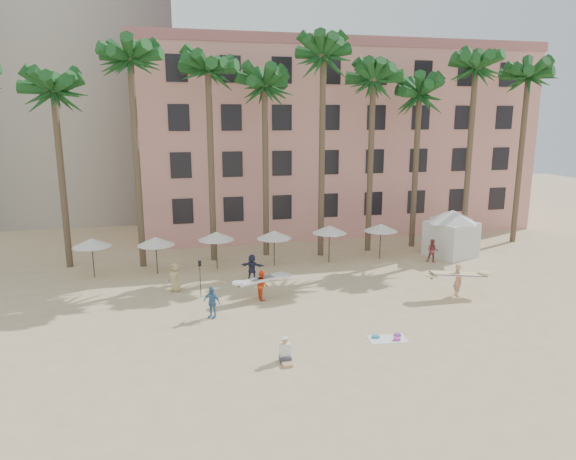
# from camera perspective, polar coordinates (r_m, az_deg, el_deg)

# --- Properties ---
(ground) EXTENTS (120.00, 120.00, 0.00)m
(ground) POSITION_cam_1_polar(r_m,az_deg,el_deg) (25.18, 6.59, -11.67)
(ground) COLOR #D1B789
(ground) RESTS_ON ground
(pink_hotel) EXTENTS (35.00, 14.00, 16.00)m
(pink_hotel) POSITION_cam_1_polar(r_m,az_deg,el_deg) (49.92, 4.39, 9.84)
(pink_hotel) COLOR #E4968B
(pink_hotel) RESTS_ON ground
(palm_row) EXTENTS (44.40, 5.40, 16.30)m
(palm_row) POSITION_cam_1_polar(r_m,az_deg,el_deg) (37.64, -0.11, 16.59)
(palm_row) COLOR brown
(palm_row) RESTS_ON ground
(umbrella_row) EXTENTS (22.50, 2.70, 2.73)m
(umbrella_row) POSITION_cam_1_polar(r_m,az_deg,el_deg) (35.34, -4.74, -0.55)
(umbrella_row) COLOR #332B23
(umbrella_row) RESTS_ON ground
(cabana) EXTENTS (5.76, 5.76, 3.50)m
(cabana) POSITION_cam_1_polar(r_m,az_deg,el_deg) (40.21, 17.72, 0.11)
(cabana) COLOR silver
(cabana) RESTS_ON ground
(beach_towel) EXTENTS (1.90, 1.20, 0.14)m
(beach_towel) POSITION_cam_1_polar(r_m,az_deg,el_deg) (25.22, 11.08, -11.71)
(beach_towel) COLOR white
(beach_towel) RESTS_ON ground
(carrier_yellow) EXTENTS (3.33, 0.95, 1.93)m
(carrier_yellow) POSITION_cam_1_polar(r_m,az_deg,el_deg) (31.52, 18.37, -5.13)
(carrier_yellow) COLOR tan
(carrier_yellow) RESTS_ON ground
(carrier_white) EXTENTS (3.02, 1.49, 1.71)m
(carrier_white) POSITION_cam_1_polar(r_m,az_deg,el_deg) (29.54, -2.88, -5.98)
(carrier_white) COLOR #FF4A1A
(carrier_white) RESTS_ON ground
(beachgoers) EXTENTS (19.17, 7.89, 1.77)m
(beachgoers) POSITION_cam_1_polar(r_m,az_deg,el_deg) (32.25, -1.11, -4.51)
(beachgoers) COLOR teal
(beachgoers) RESTS_ON ground
(paddle) EXTENTS (0.18, 0.04, 2.23)m
(paddle) POSITION_cam_1_polar(r_m,az_deg,el_deg) (30.05, -9.75, -4.85)
(paddle) COLOR black
(paddle) RESTS_ON ground
(seated_man) EXTENTS (0.47, 0.83, 1.07)m
(seated_man) POSITION_cam_1_polar(r_m,az_deg,el_deg) (22.52, -0.29, -13.59)
(seated_man) COLOR #3F3F4C
(seated_man) RESTS_ON ground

